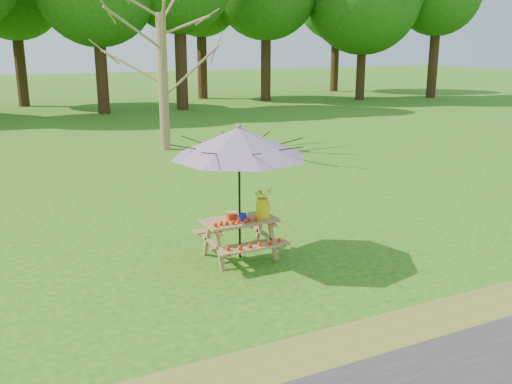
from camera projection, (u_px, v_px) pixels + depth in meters
name	position (u px, v px, depth m)	size (l,w,h in m)	color
ground	(191.00, 280.00, 8.64)	(120.00, 120.00, 0.00)	#1E6212
drygrass_strip	(280.00, 373.00, 6.22)	(120.00, 1.20, 0.01)	olive
picnic_table	(240.00, 239.00, 9.44)	(1.20, 1.32, 0.67)	olive
patio_umbrella	(239.00, 142.00, 9.03)	(2.53, 2.53, 2.25)	black
produce_bins	(236.00, 216.00, 9.34)	(0.26, 0.45, 0.13)	#B0290E
tomatoes_row	(236.00, 222.00, 9.13)	(0.77, 0.13, 0.07)	red
flower_bucket	(263.00, 200.00, 9.43)	(0.37, 0.34, 0.53)	yellow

